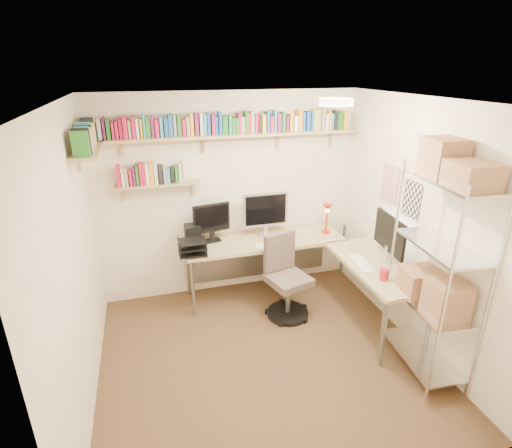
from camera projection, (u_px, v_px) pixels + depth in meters
The scene contains 6 objects.
ground at pixel (264, 357), 4.05m from camera, with size 3.20×3.20×0.00m, color #4D3721.
room_shell at pixel (266, 215), 3.48m from camera, with size 3.24×3.04×2.52m.
wall_shelves at pixel (195, 137), 4.35m from camera, with size 3.12×1.09×0.80m.
corner_desk at pixel (282, 247), 4.73m from camera, with size 2.35×1.94×1.32m.
office_chair at pixel (286, 282), 4.63m from camera, with size 0.54×0.54×0.98m.
wire_rack at pixel (441, 245), 3.43m from camera, with size 0.50×0.90×2.20m.
Camera 1 is at (-0.97, -3.11, 2.77)m, focal length 28.00 mm.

